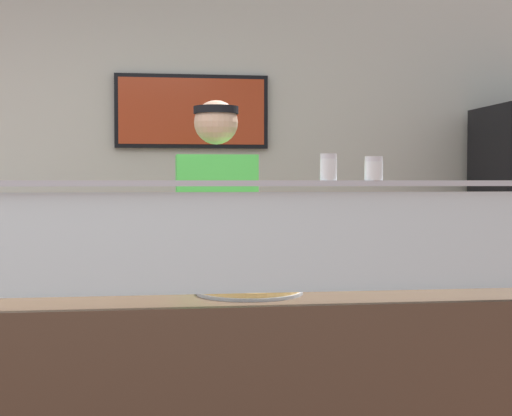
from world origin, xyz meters
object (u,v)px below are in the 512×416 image
Objects in this scene: pizza_tray at (250,289)px; pizza_server at (256,284)px; worker_figure at (217,259)px; pepper_flake_shaker at (374,170)px; parmesan_shaker at (328,169)px.

pizza_tray is 0.04m from pizza_server.
pizza_tray is 0.76m from worker_figure.
worker_figure is at bearing 114.87° from pepper_flake_shaker.
pepper_flake_shaker is at bearing -65.13° from worker_figure.
pizza_server is 0.62m from pepper_flake_shaker.
pizza_server is at bearing -84.21° from worker_figure.
worker_figure reaches higher than pepper_flake_shaker.
parmesan_shaker is at bearing -31.10° from pizza_server.
pepper_flake_shaker is (0.39, -0.23, 0.43)m from pizza_server.
parmesan_shaker is (0.25, -0.25, 0.45)m from pizza_tray.
pepper_flake_shaker is at bearing -16.18° from pizza_server.
parmesan_shaker reaches higher than pepper_flake_shaker.
parmesan_shaker is at bearing -45.04° from pizza_tray.
pizza_tray is at bearing 150.92° from pizza_server.
pizza_tray is 0.57m from parmesan_shaker.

